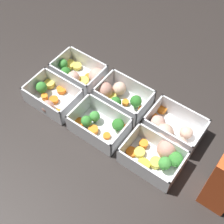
% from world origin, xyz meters
% --- Properties ---
extents(ground_plane, '(4.00, 4.00, 0.00)m').
position_xyz_m(ground_plane, '(0.00, 0.00, 0.00)').
color(ground_plane, '#282321').
extents(container_near_left, '(0.16, 0.13, 0.06)m').
position_xyz_m(container_near_left, '(-0.17, -0.04, 0.02)').
color(container_near_left, white).
rests_on(container_near_left, ground_plane).
extents(container_near_center, '(0.17, 0.11, 0.06)m').
position_xyz_m(container_near_center, '(0.02, -0.06, 0.02)').
color(container_near_center, white).
rests_on(container_near_center, ground_plane).
extents(container_near_right, '(0.18, 0.11, 0.06)m').
position_xyz_m(container_near_right, '(0.17, -0.06, 0.02)').
color(container_near_right, white).
rests_on(container_near_right, ground_plane).
extents(container_far_left, '(0.15, 0.13, 0.06)m').
position_xyz_m(container_far_left, '(-0.18, 0.05, 0.02)').
color(container_far_left, white).
rests_on(container_far_left, ground_plane).
extents(container_far_center, '(0.16, 0.11, 0.06)m').
position_xyz_m(container_far_center, '(0.00, 0.06, 0.02)').
color(container_far_center, white).
rests_on(container_far_center, ground_plane).
extents(container_far_right, '(0.16, 0.12, 0.06)m').
position_xyz_m(container_far_right, '(0.18, 0.06, 0.02)').
color(container_far_right, white).
rests_on(container_far_right, ground_plane).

